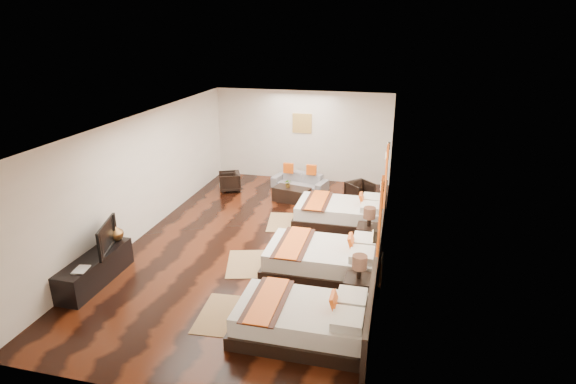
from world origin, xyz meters
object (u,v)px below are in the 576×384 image
(nightstand_a, at_px, (358,288))
(armchair_right, at_px, (360,192))
(tv_console, at_px, (95,269))
(figurine, at_px, (115,232))
(table_plant, at_px, (288,183))
(bed_far, at_px, (341,213))
(armchair_left, at_px, (230,182))
(tv, at_px, (102,237))
(nightstand_b, at_px, (368,234))
(bed_mid, at_px, (325,259))
(sofa, at_px, (300,181))
(bed_near, at_px, (304,320))
(book, at_px, (75,269))
(coffee_table, at_px, (292,195))

(nightstand_a, xyz_separation_m, armchair_right, (-0.45, 5.06, -0.05))
(tv_console, bearing_deg, nightstand_a, 4.96)
(figurine, xyz_separation_m, table_plant, (2.54, 4.38, -0.21))
(bed_far, bearing_deg, armchair_left, 155.21)
(tv, distance_m, armchair_left, 5.33)
(table_plant, bearing_deg, bed_far, -36.56)
(nightstand_b, height_order, tv_console, nightstand_b)
(bed_mid, bearing_deg, sofa, 108.04)
(bed_mid, relative_size, nightstand_a, 2.38)
(bed_mid, xyz_separation_m, nightstand_b, (0.75, 1.27, 0.04))
(nightstand_a, height_order, figurine, nightstand_a)
(nightstand_b, distance_m, sofa, 4.17)
(nightstand_a, distance_m, sofa, 6.16)
(tv_console, height_order, armchair_right, armchair_right)
(tv_console, distance_m, armchair_left, 5.57)
(bed_near, height_order, bed_far, bed_far)
(bed_near, bearing_deg, armchair_right, 87.17)
(book, xyz_separation_m, armchair_left, (0.65, 6.06, -0.28))
(nightstand_a, xyz_separation_m, nightstand_b, (-0.00, 2.24, 0.00))
(bed_near, height_order, table_plant, bed_near)
(sofa, distance_m, armchair_right, 1.96)
(book, relative_size, coffee_table, 0.31)
(bed_near, distance_m, coffee_table, 5.94)
(bed_far, xyz_separation_m, sofa, (-1.55, 2.26, -0.04))
(book, distance_m, sofa, 7.19)
(book, xyz_separation_m, armchair_right, (4.50, 6.01, -0.27))
(armchair_right, distance_m, coffee_table, 1.89)
(nightstand_b, bearing_deg, armchair_left, 146.31)
(bed_far, distance_m, sofa, 2.74)
(tv_console, xyz_separation_m, tv, (0.05, 0.26, 0.57))
(bed_mid, relative_size, nightstand_b, 2.37)
(nightstand_b, xyz_separation_m, armchair_left, (-4.29, 2.86, -0.06))
(armchair_right, relative_size, coffee_table, 0.64)
(nightstand_a, relative_size, figurine, 2.74)
(armchair_right, xyz_separation_m, coffee_table, (-1.85, -0.39, -0.09))
(nightstand_a, distance_m, table_plant, 5.28)
(nightstand_a, distance_m, tv, 4.92)
(book, bearing_deg, nightstand_b, 32.85)
(sofa, bearing_deg, bed_near, -62.99)
(sofa, bearing_deg, coffee_table, -75.82)
(tv, bearing_deg, figurine, -10.84)
(bed_far, relative_size, coffee_table, 2.19)
(book, xyz_separation_m, coffee_table, (2.65, 5.62, -0.36))
(bed_far, height_order, armchair_left, bed_far)
(table_plant, bearing_deg, tv, -117.14)
(bed_far, xyz_separation_m, tv_console, (-4.20, -3.89, -0.01))
(bed_near, relative_size, bed_far, 0.98)
(armchair_right, bearing_deg, nightstand_b, -126.36)
(bed_far, bearing_deg, bed_near, -90.01)
(bed_mid, bearing_deg, armchair_right, 85.79)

